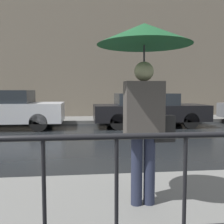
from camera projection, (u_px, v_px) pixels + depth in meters
name	position (u px, v px, depth m)	size (l,w,h in m)	color
ground_plane	(104.00, 140.00, 7.80)	(80.00, 80.00, 0.00)	black
sidewalk_near	(141.00, 222.00, 2.77)	(28.00, 2.78, 0.15)	#60605E
sidewalk_far	(96.00, 120.00, 12.43)	(28.00, 2.00, 0.15)	#60605E
lane_marking	(104.00, 139.00, 7.80)	(25.20, 0.12, 0.01)	gold
building_storefront	(94.00, 56.00, 13.31)	(28.00, 0.30, 6.44)	#706656
railing_foreground	(184.00, 196.00, 1.58)	(12.00, 0.04, 1.06)	black
pedestrian	(145.00, 61.00, 2.90)	(1.05, 1.05, 2.05)	#23283D
car_silver	(5.00, 109.00, 9.96)	(4.25, 1.88, 1.47)	#B2B5BA
car_black	(148.00, 109.00, 10.58)	(4.50, 1.83, 1.35)	black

